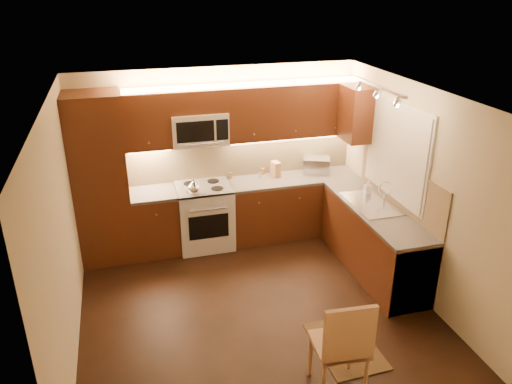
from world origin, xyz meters
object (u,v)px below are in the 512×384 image
object	(u,v)px
stove	(205,216)
microwave	(199,128)
toaster_oven	(316,165)
sink	(372,199)
dining_chair	(339,342)
soap_bottle	(368,187)
kettle	(194,187)
knife_block	(276,169)

from	to	relation	value
stove	microwave	distance (m)	1.27
microwave	toaster_oven	bearing A→B (deg)	-0.07
sink	dining_chair	size ratio (longest dim) A/B	0.81
soap_bottle	sink	bearing A→B (deg)	-108.31
stove	sink	world-z (taller)	sink
stove	kettle	bearing A→B (deg)	-126.26
stove	knife_block	distance (m)	1.24
sink	knife_block	world-z (taller)	knife_block
stove	knife_block	bearing A→B (deg)	7.23
microwave	knife_block	size ratio (longest dim) A/B	3.39
kettle	microwave	bearing A→B (deg)	57.89
kettle	soap_bottle	xyz separation A→B (m)	(2.27, -0.58, -0.03)
sink	soap_bottle	xyz separation A→B (m)	(0.10, 0.32, 0.02)
kettle	toaster_oven	xyz separation A→B (m)	(1.90, 0.36, -0.01)
microwave	kettle	xyz separation A→B (m)	(-0.17, -0.36, -0.70)
stove	toaster_oven	bearing A→B (deg)	4.37
knife_block	toaster_oven	bearing A→B (deg)	-10.87
toaster_oven	dining_chair	size ratio (longest dim) A/B	0.36
soap_bottle	dining_chair	distance (m)	2.70
stove	dining_chair	world-z (taller)	dining_chair
sink	stove	bearing A→B (deg)	150.64
toaster_oven	dining_chair	bearing A→B (deg)	-85.75
stove	knife_block	xyz separation A→B (m)	(1.10, 0.14, 0.55)
microwave	toaster_oven	size ratio (longest dim) A/B	1.98
microwave	kettle	bearing A→B (deg)	-114.63
sink	kettle	distance (m)	2.35
sink	toaster_oven	size ratio (longest dim) A/B	2.24
toaster_oven	soap_bottle	world-z (taller)	toaster_oven
soap_bottle	dining_chair	world-z (taller)	soap_bottle
toaster_oven	knife_block	bearing A→B (deg)	-158.37
stove	soap_bottle	distance (m)	2.31
knife_block	stove	bearing A→B (deg)	176.95
kettle	soap_bottle	size ratio (longest dim) A/B	1.13
kettle	dining_chair	xyz separation A→B (m)	(0.86, -2.84, -0.49)
kettle	knife_block	bearing A→B (deg)	8.60
sink	kettle	world-z (taller)	kettle
kettle	sink	bearing A→B (deg)	-30.05
microwave	soap_bottle	distance (m)	2.42
kettle	soap_bottle	bearing A→B (deg)	-21.83
soap_bottle	microwave	bearing A→B (deg)	155.47
kettle	soap_bottle	world-z (taller)	kettle
toaster_oven	kettle	bearing A→B (deg)	-147.13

